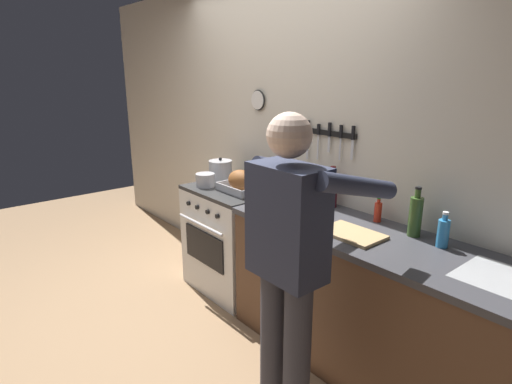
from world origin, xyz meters
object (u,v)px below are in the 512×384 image
object	(u,v)px
roasting_pan	(241,182)
saucepan	(205,180)
bottle_wine_red	(332,190)
stove	(235,238)
cutting_board	(352,234)
bottle_olive_oil	(415,216)
bottle_dish_soap	(443,233)
bottle_hot_sauce	(378,211)
bottle_vinegar	(303,192)
stock_pot	(221,170)
person_cook	(290,257)

from	to	relation	value
roasting_pan	saucepan	distance (m)	0.35
roasting_pan	bottle_wine_red	bearing A→B (deg)	20.19
stove	bottle_wine_red	size ratio (longest dim) A/B	3.06
cutting_board	bottle_olive_oil	distance (m)	0.38
bottle_dish_soap	bottle_olive_oil	world-z (taller)	bottle_olive_oil
cutting_board	bottle_olive_oil	bearing A→B (deg)	49.47
bottle_wine_red	bottle_hot_sauce	xyz separation A→B (m)	(0.39, -0.01, -0.06)
roasting_pan	bottle_olive_oil	size ratio (longest dim) A/B	1.18
bottle_vinegar	bottle_dish_soap	bearing A→B (deg)	2.95
bottle_olive_oil	bottle_vinegar	size ratio (longest dim) A/B	1.30
bottle_olive_oil	bottle_vinegar	xyz separation A→B (m)	(-0.83, -0.08, -0.03)
stove	bottle_olive_oil	world-z (taller)	bottle_olive_oil
cutting_board	bottle_dish_soap	xyz separation A→B (m)	(0.42, 0.25, 0.07)
stock_pot	bottle_olive_oil	size ratio (longest dim) A/B	0.69
stock_pot	bottle_vinegar	world-z (taller)	bottle_vinegar
stove	bottle_wine_red	distance (m)	1.05
stock_pot	bottle_hot_sauce	xyz separation A→B (m)	(1.52, 0.16, -0.02)
bottle_dish_soap	bottle_vinegar	size ratio (longest dim) A/B	0.88
bottle_dish_soap	bottle_olive_oil	xyz separation A→B (m)	(-0.19, 0.03, 0.04)
bottle_dish_soap	stove	bearing A→B (deg)	-174.91
roasting_pan	stock_pot	bearing A→B (deg)	167.53
person_cook	stock_pot	size ratio (longest dim) A/B	8.06
stock_pot	bottle_dish_soap	xyz separation A→B (m)	(1.99, 0.09, -0.01)
roasting_pan	cutting_board	world-z (taller)	roasting_pan
cutting_board	bottle_wine_red	xyz separation A→B (m)	(-0.44, 0.33, 0.11)
cutting_board	bottle_dish_soap	bearing A→B (deg)	30.10
stove	bottle_olive_oil	bearing A→B (deg)	6.86
saucepan	bottle_dish_soap	xyz separation A→B (m)	(1.90, 0.31, 0.03)
person_cook	stock_pot	xyz separation A→B (m)	(-1.63, 0.73, 0.04)
bottle_dish_soap	person_cook	bearing A→B (deg)	-113.50
roasting_pan	saucepan	world-z (taller)	roasting_pan
stove	saucepan	xyz separation A→B (m)	(-0.20, -0.16, 0.50)
roasting_pan	bottle_vinegar	size ratio (longest dim) A/B	1.53
saucepan	bottle_vinegar	xyz separation A→B (m)	(0.88, 0.25, 0.04)
roasting_pan	bottle_olive_oil	distance (m)	1.40
saucepan	bottle_vinegar	world-z (taller)	bottle_vinegar
cutting_board	bottle_dish_soap	world-z (taller)	bottle_dish_soap
roasting_pan	bottle_dish_soap	distance (m)	1.58
stove	stock_pot	bearing A→B (deg)	167.38
stove	bottle_vinegar	xyz separation A→B (m)	(0.69, 0.10, 0.55)
saucepan	cutting_board	bearing A→B (deg)	2.40
bottle_hot_sauce	cutting_board	bearing A→B (deg)	-82.15
saucepan	bottle_hot_sauce	world-z (taller)	bottle_hot_sauce
roasting_pan	bottle_vinegar	distance (m)	0.57
cutting_board	roasting_pan	bearing A→B (deg)	176.72
bottle_hot_sauce	bottle_olive_oil	world-z (taller)	bottle_olive_oil
person_cook	bottle_vinegar	world-z (taller)	person_cook
bottle_wine_red	saucepan	bearing A→B (deg)	-159.39
saucepan	roasting_pan	bearing A→B (deg)	21.52
stove	bottle_dish_soap	bearing A→B (deg)	5.09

